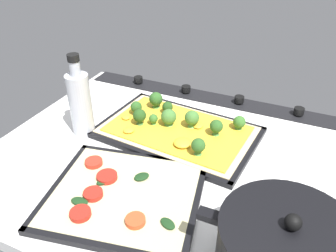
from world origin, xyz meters
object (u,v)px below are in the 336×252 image
(oil_bottle, at_px, (80,103))
(broccoli_pizza, at_px, (177,127))
(baking_tray_front, at_px, (178,133))
(baking_tray_back, at_px, (124,196))
(veggie_pizza_back, at_px, (121,194))

(oil_bottle, bearing_deg, broccoli_pizza, -156.74)
(broccoli_pizza, bearing_deg, baking_tray_front, 139.96)
(baking_tray_back, xyz_separation_m, oil_bottle, (0.21, -0.16, 0.08))
(broccoli_pizza, relative_size, oil_bottle, 1.83)
(veggie_pizza_back, distance_m, oil_bottle, 0.27)
(baking_tray_back, relative_size, veggie_pizza_back, 1.09)
(veggie_pizza_back, xyz_separation_m, oil_bottle, (0.21, -0.16, 0.08))
(oil_bottle, bearing_deg, baking_tray_front, -157.71)
(veggie_pizza_back, relative_size, oil_bottle, 1.49)
(veggie_pizza_back, bearing_deg, oil_bottle, -37.96)
(oil_bottle, bearing_deg, baking_tray_back, 143.03)
(baking_tray_back, bearing_deg, oil_bottle, -36.97)
(broccoli_pizza, relative_size, baking_tray_back, 1.13)
(baking_tray_front, height_order, oil_bottle, oil_bottle)
(broccoli_pizza, distance_m, oil_bottle, 0.25)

